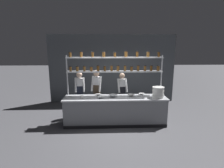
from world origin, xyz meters
TOP-DOWN VIEW (x-y plane):
  - ground_plane at (0.00, 0.00)m, footprint 40.00×40.00m
  - back_wall at (0.00, 2.52)m, footprint 5.75×0.12m
  - prep_counter at (0.00, -0.00)m, footprint 3.35×0.76m
  - spice_shelf_unit at (0.01, 0.33)m, footprint 3.24×0.28m
  - chef_left at (-1.26, 0.76)m, footprint 0.39×0.31m
  - chef_center at (-0.64, 0.73)m, footprint 0.41×0.34m
  - chef_right at (0.29, 0.78)m, footprint 0.40×0.33m
  - container_stack at (1.39, -0.09)m, footprint 0.38×0.38m
  - prep_bowl_near_left at (-0.07, 0.02)m, footprint 0.28×0.28m
  - prep_bowl_center_front at (0.53, 0.09)m, footprint 0.24×0.24m
  - prep_bowl_center_back at (-0.56, 0.20)m, footprint 0.20×0.20m
  - prep_bowl_near_right at (-0.47, -0.09)m, footprint 0.23×0.23m
  - prep_bowl_far_left at (0.93, 0.25)m, footprint 0.20×0.20m
  - serving_cup_front at (-1.08, -0.10)m, footprint 0.08×0.08m

SIDE VIEW (x-z plane):
  - ground_plane at x=0.00m, z-range 0.00..0.00m
  - prep_counter at x=0.00m, z-range 0.00..0.92m
  - chef_right at x=0.29m, z-range 0.11..1.72m
  - prep_bowl_far_left at x=0.93m, z-range 0.92..0.97m
  - prep_bowl_center_back at x=-0.56m, z-range 0.92..0.97m
  - prep_bowl_near_right at x=-0.47m, z-range 0.92..0.98m
  - prep_bowl_center_front at x=0.53m, z-range 0.92..0.99m
  - chef_left at x=-1.26m, z-range 0.13..1.79m
  - prep_bowl_near_left at x=-0.07m, z-range 0.92..1.00m
  - serving_cup_front at x=-1.08m, z-range 0.92..1.01m
  - chef_center at x=-0.64m, z-range 0.14..1.86m
  - container_stack at x=1.39m, z-range 0.92..1.27m
  - back_wall at x=0.00m, z-range 0.00..3.10m
  - spice_shelf_unit at x=0.01m, z-range 0.70..3.11m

